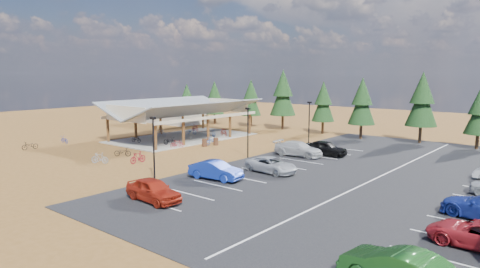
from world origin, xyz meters
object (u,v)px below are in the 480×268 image
(outbuilding, at_px, (175,111))
(car_2, at_px, (271,165))
(bike_pavilion, at_px, (183,109))
(trash_bin_0, at_px, (204,143))
(trash_bin_1, at_px, (216,142))
(bike_6, at_px, (211,133))
(car_4, at_px, (325,148))
(bike_5, at_px, (188,135))
(car_6, at_px, (478,234))
(bike_8, at_px, (30,145))
(car_3, at_px, (298,149))
(car_0, at_px, (153,190))
(car_1, at_px, (216,170))
(bike_2, at_px, (191,131))
(lamp_post_2, at_px, (309,119))
(bike_7, at_px, (224,132))
(bike_10, at_px, (64,140))
(lamp_post_0, at_px, (154,144))
(bike_14, at_px, (212,141))
(bike_15, at_px, (177,144))
(bike_1, at_px, (161,133))
(bike_3, at_px, (195,128))
(bike_13, at_px, (100,158))
(bike_12, at_px, (123,152))
(bike_4, at_px, (170,141))
(bike_11, at_px, (138,157))
(lamp_post_1, at_px, (248,129))
(bike_0, at_px, (136,139))

(outbuilding, distance_m, car_2, 39.95)
(bike_pavilion, xyz_separation_m, trash_bin_0, (6.78, -2.90, -3.37))
(trash_bin_1, bearing_deg, bike_6, 138.78)
(car_2, xyz_separation_m, car_4, (-0.23, 10.01, 0.11))
(bike_5, relative_size, car_6, 0.33)
(bike_8, bearing_deg, trash_bin_1, 50.77)
(trash_bin_1, bearing_deg, bike_8, -132.43)
(car_3, xyz_separation_m, car_4, (1.97, 2.13, 0.02))
(car_0, bearing_deg, car_1, 10.28)
(bike_2, bearing_deg, lamp_post_2, -79.20)
(bike_7, bearing_deg, bike_5, 178.72)
(bike_10, distance_m, car_3, 29.00)
(bike_pavilion, distance_m, car_2, 22.68)
(bike_pavilion, bearing_deg, car_3, -2.87)
(bike_7, bearing_deg, trash_bin_0, -137.09)
(lamp_post_0, height_order, bike_2, lamp_post_0)
(bike_14, relative_size, bike_15, 1.24)
(bike_5, xyz_separation_m, car_6, (36.35, -14.82, 0.13))
(bike_5, xyz_separation_m, car_1, (17.06, -13.08, 0.21))
(bike_1, height_order, car_3, car_3)
(bike_pavilion, distance_m, bike_3, 6.94)
(bike_2, distance_m, car_1, 25.83)
(lamp_post_0, bearing_deg, car_0, -39.69)
(car_0, bearing_deg, bike_7, 36.15)
(bike_13, distance_m, bike_15, 10.54)
(bike_12, relative_size, car_4, 0.39)
(bike_5, height_order, car_0, car_0)
(bike_4, height_order, car_0, car_0)
(outbuilding, bearing_deg, bike_7, -20.75)
(bike_8, height_order, bike_12, bike_8)
(bike_12, relative_size, bike_15, 1.14)
(bike_14, xyz_separation_m, car_1, (12.02, -12.21, 0.29))
(bike_10, xyz_separation_m, bike_13, (14.02, -3.93, 0.08))
(bike_11, bearing_deg, bike_12, 161.43)
(outbuilding, relative_size, car_1, 2.42)
(bike_1, bearing_deg, trash_bin_0, -109.63)
(bike_4, relative_size, car_2, 0.37)
(car_6, bearing_deg, lamp_post_1, -113.02)
(car_2, bearing_deg, bike_8, 111.39)
(bike_1, bearing_deg, car_1, -130.87)
(bike_0, xyz_separation_m, bike_14, (7.92, 5.15, -0.02))
(bike_13, bearing_deg, bike_1, -178.70)
(bike_13, bearing_deg, trash_bin_1, 145.49)
(bike_2, bearing_deg, bike_11, -153.00)
(car_2, bearing_deg, bike_4, 83.27)
(trash_bin_0, bearing_deg, bike_14, 98.12)
(bike_5, xyz_separation_m, bike_15, (3.47, -5.05, -0.12))
(outbuilding, height_order, bike_11, outbuilding)
(bike_10, bearing_deg, car_3, 115.70)
(bike_12, bearing_deg, bike_10, 51.80)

